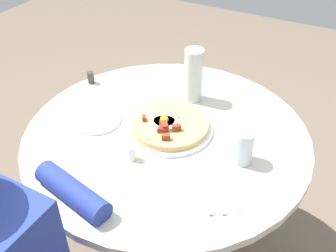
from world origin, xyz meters
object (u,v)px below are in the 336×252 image
object	(u,v)px
knife	(219,190)
breakfast_pizza	(169,124)
dining_table	(166,166)
water_glass	(243,146)
pepper_shaker	(91,78)
fork	(207,190)
water_bottle	(193,75)
pizza_plate	(170,128)
salt_shaker	(131,153)
bread_plate	(97,120)

from	to	relation	value
knife	breakfast_pizza	bearing A→B (deg)	-155.90
dining_table	water_glass	world-z (taller)	water_glass
pepper_shaker	fork	bearing A→B (deg)	153.90
water_bottle	pepper_shaker	xyz separation A→B (m)	(0.42, 0.09, -0.08)
pizza_plate	water_bottle	xyz separation A→B (m)	(0.02, -0.22, 0.10)
fork	knife	size ratio (longest dim) A/B	1.00
salt_shaker	breakfast_pizza	bearing A→B (deg)	-99.57
dining_table	bread_plate	world-z (taller)	bread_plate
pizza_plate	breakfast_pizza	size ratio (longest dim) A/B	1.12
breakfast_pizza	salt_shaker	xyz separation A→B (m)	(0.03, 0.19, 0.00)
dining_table	pizza_plate	world-z (taller)	pizza_plate
knife	salt_shaker	world-z (taller)	salt_shaker
breakfast_pizza	water_bottle	bearing A→B (deg)	-85.87
breakfast_pizza	water_bottle	xyz separation A→B (m)	(0.02, -0.22, 0.08)
breakfast_pizza	salt_shaker	bearing A→B (deg)	80.43
breakfast_pizza	salt_shaker	distance (m)	0.19
salt_shaker	knife	bearing A→B (deg)	-179.23
pizza_plate	bread_plate	size ratio (longest dim) A/B	1.76
dining_table	breakfast_pizza	xyz separation A→B (m)	(-0.00, -0.01, 0.19)
salt_shaker	dining_table	bearing A→B (deg)	-98.75
knife	salt_shaker	bearing A→B (deg)	-120.20
pizza_plate	bread_plate	bearing A→B (deg)	18.01
dining_table	breakfast_pizza	bearing A→B (deg)	-111.07
knife	salt_shaker	distance (m)	0.30
bread_plate	salt_shaker	bearing A→B (deg)	153.46
water_bottle	pizza_plate	bearing A→B (deg)	94.37
water_bottle	knife	bearing A→B (deg)	124.84
water_glass	salt_shaker	bearing A→B (deg)	27.69
dining_table	pizza_plate	size ratio (longest dim) A/B	3.27
dining_table	pizza_plate	bearing A→B (deg)	-110.45
knife	water_bottle	xyz separation A→B (m)	(0.28, -0.41, 0.10)
fork	water_bottle	bearing A→B (deg)	179.72
fork	water_bottle	world-z (taller)	water_bottle
breakfast_pizza	bread_plate	bearing A→B (deg)	17.57
knife	water_bottle	world-z (taller)	water_bottle
dining_table	water_bottle	size ratio (longest dim) A/B	4.74
fork	breakfast_pizza	bearing A→B (deg)	-161.90
breakfast_pizza	salt_shaker	size ratio (longest dim) A/B	5.08
breakfast_pizza	bread_plate	distance (m)	0.27
breakfast_pizza	water_glass	world-z (taller)	water_glass
knife	pepper_shaker	distance (m)	0.78
pizza_plate	water_glass	size ratio (longest dim) A/B	2.62
dining_table	pepper_shaker	size ratio (longest dim) A/B	19.90
water_glass	dining_table	bearing A→B (deg)	-3.42
bread_plate	salt_shaker	distance (m)	0.25
water_glass	pepper_shaker	xyz separation A→B (m)	(0.72, -0.16, -0.03)
pizza_plate	knife	xyz separation A→B (m)	(-0.27, 0.19, 0.00)
pizza_plate	bread_plate	xyz separation A→B (m)	(0.26, 0.08, -0.00)
water_bottle	salt_shaker	size ratio (longest dim) A/B	3.92
water_glass	water_bottle	distance (m)	0.39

